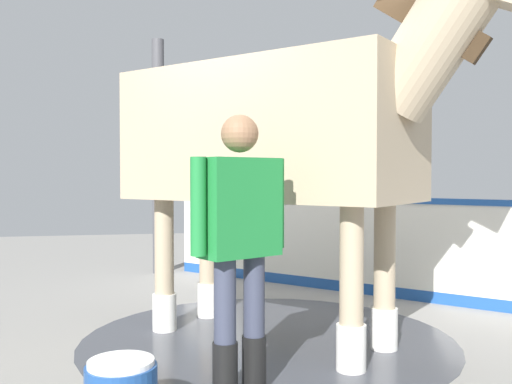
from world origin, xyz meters
TOP-DOWN VIEW (x-y plane):
  - ground_plane at (0.00, 0.00)m, footprint 16.00×16.00m
  - wet_patch at (-0.38, 0.12)m, footprint 2.96×2.96m
  - barrier_wall at (1.03, -1.35)m, footprint 3.97×3.80m
  - roof_post_far at (2.89, 0.88)m, footprint 0.16×0.16m
  - horse at (-0.47, 0.03)m, footprint 2.78×2.69m
  - handler at (-1.44, 0.53)m, footprint 0.42×0.61m

SIDE VIEW (x-z plane):
  - ground_plane at x=0.00m, z-range -0.02..0.00m
  - wet_patch at x=-0.38m, z-range 0.00..0.00m
  - barrier_wall at x=1.03m, z-range -0.04..1.03m
  - handler at x=-1.44m, z-range 0.13..1.79m
  - roof_post_far at x=2.89m, z-range 0.00..3.10m
  - horse at x=-0.47m, z-range 0.21..3.02m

